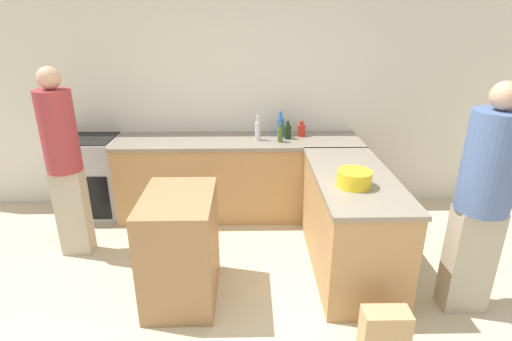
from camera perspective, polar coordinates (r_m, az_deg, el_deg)
The scene contains 15 objects.
ground_plane at distance 3.20m, azimuth -3.12°, elevation -22.87°, with size 14.00×14.00×0.00m, color beige.
wall_back at distance 4.78m, azimuth -2.52°, elevation 10.62°, with size 8.00×0.06×2.70m.
counter_back at distance 4.68m, azimuth -2.45°, elevation -0.92°, with size 2.77×0.69×0.93m.
counter_peninsula at distance 3.79m, azimuth 13.24°, elevation -7.09°, with size 0.69×1.59×0.93m.
range_oven at distance 5.05m, azimuth -22.28°, elevation -0.83°, with size 0.65×0.60×0.94m.
island_table at distance 3.37m, azimuth -10.71°, elevation -10.75°, with size 0.56×0.80×0.92m.
mixing_bowl at distance 3.33m, azimuth 13.87°, elevation -1.11°, with size 0.28×0.28×0.13m.
wine_bottle_dark at distance 4.54m, azimuth 4.55°, elevation 5.56°, with size 0.08×0.08×0.21m.
water_bottle_blue at distance 4.63m, azimuth 3.51°, elevation 6.33°, with size 0.09×0.09×0.29m.
hot_sauce_bottle at distance 4.65m, azimuth 6.51°, elevation 5.76°, with size 0.09×0.09×0.18m.
olive_oil_bottle at distance 4.41m, azimuth 3.50°, elevation 5.15°, with size 0.06×0.06×0.21m.
vinegar_bottle_clear at distance 4.46m, azimuth 0.24°, elevation 5.75°, with size 0.06×0.06×0.28m.
person_by_range at distance 4.09m, azimuth -25.82°, elevation 1.66°, with size 0.32×0.32×1.83m.
person_at_peninsula at distance 3.38m, azimuth 29.70°, elevation -3.19°, with size 0.38×0.38×1.83m.
paper_bag at distance 3.13m, azimuth 17.89°, elevation -21.03°, with size 0.33×0.17×0.34m.
Camera 1 is at (0.12, -2.30, 2.22)m, focal length 28.00 mm.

